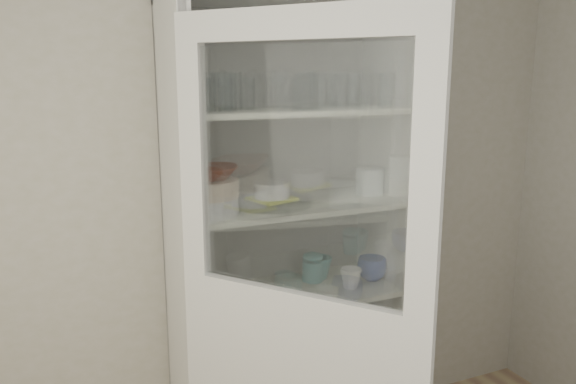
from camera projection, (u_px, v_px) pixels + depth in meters
name	position (u px, v px, depth m)	size (l,w,h in m)	color
wall_back	(227.00, 188.00, 2.52)	(3.60, 0.02, 2.60)	beige
pantry_cabinet	(282.00, 268.00, 2.53)	(1.00, 0.45, 2.10)	silver
cupboard_door	(297.00, 356.00, 1.88)	(0.58, 0.73, 2.00)	silver
tumbler_0	(198.00, 93.00, 2.06)	(0.07, 0.07, 0.14)	silver
tumbler_1	(228.00, 93.00, 2.10)	(0.07, 0.07, 0.14)	silver
tumbler_2	(304.00, 91.00, 2.19)	(0.07, 0.07, 0.15)	silver
tumbler_3	(300.00, 92.00, 2.20)	(0.07, 0.07, 0.14)	silver
tumbler_4	(309.00, 90.00, 2.18)	(0.08, 0.08, 0.15)	silver
tumbler_5	(340.00, 91.00, 2.24)	(0.07, 0.07, 0.15)	silver
tumbler_6	(387.00, 91.00, 2.38)	(0.07, 0.07, 0.14)	silver
tumbler_7	(233.00, 91.00, 2.20)	(0.07, 0.07, 0.15)	silver
tumbler_8	(203.00, 95.00, 2.14)	(0.06, 0.06, 0.12)	silver
tumbler_9	(247.00, 93.00, 2.26)	(0.06, 0.06, 0.13)	silver
tumbler_10	(309.00, 91.00, 2.35)	(0.07, 0.07, 0.14)	silver
tumbler_11	(320.00, 92.00, 2.36)	(0.07, 0.07, 0.13)	silver
goblet_0	(194.00, 89.00, 2.26)	(0.07, 0.07, 0.16)	silver
goblet_1	(223.00, 88.00, 2.30)	(0.08, 0.08, 0.17)	silver
goblet_2	(279.00, 87.00, 2.38)	(0.08, 0.08, 0.17)	silver
goblet_3	(347.00, 88.00, 2.51)	(0.07, 0.07, 0.16)	silver
plate_stack_front	(211.00, 206.00, 2.19)	(0.22, 0.22, 0.07)	white
plate_stack_back	(192.00, 197.00, 2.36)	(0.21, 0.21, 0.07)	white
cream_bowl	(210.00, 188.00, 2.18)	(0.23, 0.23, 0.07)	beige
terracotta_bowl	(210.00, 173.00, 2.16)	(0.22, 0.22, 0.05)	maroon
glass_platter	(272.00, 202.00, 2.36)	(0.34, 0.34, 0.02)	silver
yellow_trivet	(272.00, 199.00, 2.36)	(0.16, 0.16, 0.01)	yellow
white_ramekin	(272.00, 190.00, 2.35)	(0.15, 0.15, 0.07)	white
grey_bowl_stack	(370.00, 181.00, 2.56)	(0.13, 0.13, 0.12)	silver
mug_blue	(372.00, 269.00, 2.61)	(0.13, 0.13, 0.11)	navy
mug_teal	(320.00, 268.00, 2.63)	(0.11, 0.11, 0.10)	teal
mug_white	(351.00, 278.00, 2.51)	(0.10, 0.10, 0.09)	white
teal_jar	(313.00, 269.00, 2.59)	(0.10, 0.10, 0.12)	teal
measuring_cups	(245.00, 303.00, 2.30)	(0.09, 0.09, 0.04)	silver
white_canister	(196.00, 290.00, 2.33)	(0.10, 0.10, 0.12)	white
cream_dish	(250.00, 374.00, 2.48)	(0.26, 0.26, 0.08)	beige
tin_box	(317.00, 359.00, 2.63)	(0.20, 0.14, 0.06)	#A0A1AE
tumbler_12	(353.00, 90.00, 2.38)	(0.07, 0.07, 0.15)	silver
tumbler_13	(206.00, 92.00, 2.10)	(0.07, 0.07, 0.15)	silver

